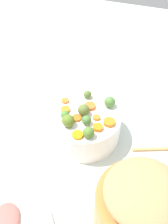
{
  "coord_description": "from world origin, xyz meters",
  "views": [
    {
      "loc": [
        0.55,
        0.16,
        0.73
      ],
      "look_at": [
        -0.01,
        -0.05,
        0.13
      ],
      "focal_mm": 41.39,
      "sensor_mm": 36.0,
      "label": 1
    }
  ],
  "objects": [
    {
      "name": "carrot_slice_6",
      "position": [
        0.02,
        -0.06,
        0.13
      ],
      "size": [
        0.04,
        0.04,
        0.01
      ],
      "primitive_type": "cylinder",
      "rotation": [
        0.0,
        0.0,
        5.21
      ],
      "color": "orange",
      "rests_on": "serving_bowl_carrots"
    },
    {
      "name": "brussels_sprout_2",
      "position": [
        -0.1,
        -0.06,
        0.14
      ],
      "size": [
        0.03,
        0.03,
        0.03
      ],
      "primitive_type": "sphere",
      "color": "#597636",
      "rests_on": "serving_bowl_carrots"
    },
    {
      "name": "carrot_slice_0",
      "position": [
        0.03,
        0.02,
        0.13
      ],
      "size": [
        0.03,
        0.03,
        0.01
      ],
      "primitive_type": "cylinder",
      "rotation": [
        0.0,
        0.0,
        6.28
      ],
      "color": "orange",
      "rests_on": "serving_bowl_carrots"
    },
    {
      "name": "stuffing_mound",
      "position": [
        0.23,
        0.19,
        0.18
      ],
      "size": [
        0.2,
        0.2,
        0.06
      ],
      "primitive_type": "ellipsoid",
      "color": "tan",
      "rests_on": "metal_pot"
    },
    {
      "name": "carrot_slice_2",
      "position": [
        0.0,
        0.04,
        0.13
      ],
      "size": [
        0.05,
        0.05,
        0.01
      ],
      "primitive_type": "cylinder",
      "rotation": [
        0.0,
        0.0,
        3.49
      ],
      "color": "orange",
      "rests_on": "serving_bowl_carrots"
    },
    {
      "name": "carrot_slice_1",
      "position": [
        -0.05,
        -0.04,
        0.13
      ],
      "size": [
        0.04,
        0.04,
        0.01
      ],
      "primitive_type": "cylinder",
      "rotation": [
        0.0,
        0.0,
        0.05
      ],
      "color": "orange",
      "rests_on": "serving_bowl_carrots"
    },
    {
      "name": "brussels_sprout_4",
      "position": [
        -0.08,
        0.02,
        0.14
      ],
      "size": [
        0.04,
        0.04,
        0.04
      ],
      "primitive_type": "sphere",
      "color": "#53833C",
      "rests_on": "serving_bowl_carrots"
    },
    {
      "name": "serving_bowl_carrots",
      "position": [
        -0.01,
        -0.05,
        0.07
      ],
      "size": [
        0.25,
        0.25,
        0.1
      ],
      "primitive_type": "cylinder",
      "color": "white",
      "rests_on": "tabletop"
    },
    {
      "name": "carrot_slice_4",
      "position": [
        -0.05,
        -0.13,
        0.13
      ],
      "size": [
        0.03,
        0.03,
        0.01
      ],
      "primitive_type": "cylinder",
      "rotation": [
        0.0,
        0.0,
        4.68
      ],
      "color": "orange",
      "rests_on": "serving_bowl_carrots"
    },
    {
      "name": "carrot_slice_5",
      "position": [
        -0.01,
        -0.11,
        0.13
      ],
      "size": [
        0.04,
        0.04,
        0.01
      ],
      "primitive_type": "cylinder",
      "rotation": [
        0.0,
        0.0,
        0.29
      ],
      "color": "orange",
      "rests_on": "serving_bowl_carrots"
    },
    {
      "name": "carrot_slice_3",
      "position": [
        0.08,
        -0.03,
        0.13
      ],
      "size": [
        0.05,
        0.05,
        0.01
      ],
      "primitive_type": "cylinder",
      "rotation": [
        0.0,
        0.0,
        5.6
      ],
      "color": "orange",
      "rests_on": "serving_bowl_carrots"
    },
    {
      "name": "brussels_sprout_1",
      "position": [
        0.02,
        -0.1,
        0.14
      ],
      "size": [
        0.03,
        0.03,
        0.03
      ],
      "primitive_type": "sphere",
      "color": "#4C8733",
      "rests_on": "serving_bowl_carrots"
    },
    {
      "name": "brussels_sprout_5",
      "position": [
        -0.01,
        -0.05,
        0.14
      ],
      "size": [
        0.04,
        0.04,
        0.04
      ],
      "primitive_type": "sphere",
      "color": "olive",
      "rests_on": "serving_bowl_carrots"
    },
    {
      "name": "ham_slice_main",
      "position": [
        0.36,
        -0.14,
        0.04
      ],
      "size": [
        0.13,
        0.11,
        0.02
      ],
      "primitive_type": "ellipsoid",
      "rotation": [
        0.0,
        0.0,
        0.27
      ],
      "color": "#BE635B",
      "rests_on": "ham_plate"
    },
    {
      "name": "carrot_slice_7",
      "position": [
        -0.01,
        -0.0,
        0.13
      ],
      "size": [
        0.03,
        0.03,
        0.01
      ],
      "primitive_type": "cylinder",
      "rotation": [
        0.0,
        0.0,
        5.46
      ],
      "color": "orange",
      "rests_on": "serving_bowl_carrots"
    },
    {
      "name": "brussels_sprout_0",
      "position": [
        0.05,
        -0.08,
        0.14
      ],
      "size": [
        0.04,
        0.04,
        0.04
      ],
      "primitive_type": "sphere",
      "color": "olive",
      "rests_on": "serving_bowl_carrots"
    },
    {
      "name": "brussels_sprout_3",
      "position": [
        0.02,
        -0.02,
        0.14
      ],
      "size": [
        0.03,
        0.03,
        0.03
      ],
      "primitive_type": "sphere",
      "color": "#4E7E3A",
      "rests_on": "serving_bowl_carrots"
    },
    {
      "name": "brussels_sprout_6",
      "position": [
        0.07,
        0.0,
        0.14
      ],
      "size": [
        0.04,
        0.04,
        0.04
      ],
      "primitive_type": "sphere",
      "color": "#527C31",
      "rests_on": "serving_bowl_carrots"
    },
    {
      "name": "metal_pot",
      "position": [
        0.23,
        0.19,
        0.09
      ],
      "size": [
        0.23,
        0.23,
        0.13
      ],
      "primitive_type": "cylinder",
      "color": "#C67C3C",
      "rests_on": "tabletop"
    },
    {
      "name": "tabletop",
      "position": [
        0.0,
        0.0,
        0.01
      ],
      "size": [
        2.4,
        2.4,
        0.02
      ],
      "primitive_type": "cube",
      "color": "silver",
      "rests_on": "ground"
    }
  ]
}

